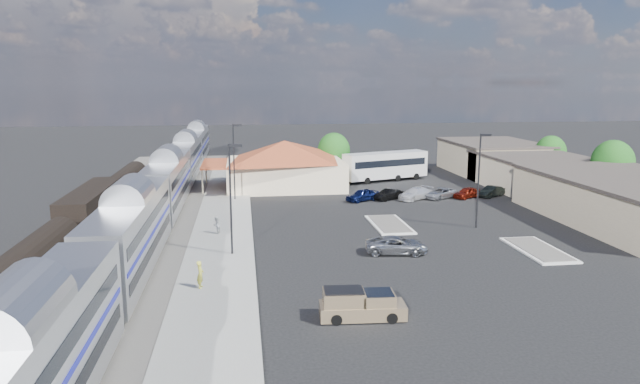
{
  "coord_description": "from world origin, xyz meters",
  "views": [
    {
      "loc": [
        -9.95,
        -50.39,
        13.64
      ],
      "look_at": [
        -2.33,
        5.48,
        2.8
      ],
      "focal_mm": 32.0,
      "sensor_mm": 36.0,
      "label": 1
    }
  ],
  "objects": [
    {
      "name": "station_depot",
      "position": [
        -4.56,
        24.0,
        3.13
      ],
      "size": [
        18.35,
        12.24,
        6.2
      ],
      "color": "beige",
      "rests_on": "ground"
    },
    {
      "name": "railbed",
      "position": [
        -21.0,
        8.0,
        0.06
      ],
      "size": [
        16.0,
        100.0,
        0.12
      ],
      "primitive_type": "cube",
      "color": "#4C4944",
      "rests_on": "ground"
    },
    {
      "name": "parked_car_f",
      "position": [
        19.8,
        14.01,
        0.66
      ],
      "size": [
        4.1,
        3.33,
        1.31
      ],
      "primitive_type": "imported",
      "rotation": [
        0.0,
        0.0,
        -1.0
      ],
      "color": "black",
      "rests_on": "ground"
    },
    {
      "name": "passenger_train",
      "position": [
        -18.0,
        11.45,
        2.87
      ],
      "size": [
        3.0,
        104.0,
        5.55
      ],
      "color": "silver",
      "rests_on": "ground"
    },
    {
      "name": "lamp_plat_n",
      "position": [
        -10.9,
        16.0,
        5.34
      ],
      "size": [
        1.08,
        0.25,
        9.0
      ],
      "color": "black",
      "rests_on": "ground"
    },
    {
      "name": "pickup_truck",
      "position": [
        -3.23,
        -19.5,
        0.82
      ],
      "size": [
        5.13,
        2.15,
        1.73
      ],
      "rotation": [
        0.0,
        0.0,
        1.5
      ],
      "color": "tan",
      "rests_on": "ground"
    },
    {
      "name": "parked_car_b",
      "position": [
        7.0,
        14.01,
        0.64
      ],
      "size": [
        4.01,
        3.25,
        1.28
      ],
      "primitive_type": "imported",
      "rotation": [
        0.0,
        0.0,
        -1.0
      ],
      "color": "black",
      "rests_on": "ground"
    },
    {
      "name": "suv",
      "position": [
        2.23,
        -7.14,
        0.7
      ],
      "size": [
        5.37,
        3.11,
        1.41
      ],
      "primitive_type": "imported",
      "rotation": [
        0.0,
        0.0,
        1.41
      ],
      "color": "#96989D",
      "rests_on": "ground"
    },
    {
      "name": "person_a",
      "position": [
        -12.96,
        -13.5,
        1.11
      ],
      "size": [
        0.54,
        0.73,
        1.86
      ],
      "primitive_type": "imported",
      "rotation": [
        0.0,
        0.0,
        1.43
      ],
      "color": "#D2CE41",
      "rests_on": "platform"
    },
    {
      "name": "parked_car_e",
      "position": [
        16.6,
        13.71,
        0.65
      ],
      "size": [
        4.08,
        3.26,
        1.3
      ],
      "primitive_type": "imported",
      "rotation": [
        0.0,
        0.0,
        -1.04
      ],
      "color": "maroon",
      "rests_on": "ground"
    },
    {
      "name": "coach_bus",
      "position": [
        9.92,
        27.02,
        2.32
      ],
      "size": [
        12.74,
        6.65,
        4.02
      ],
      "rotation": [
        0.0,
        0.0,
        1.9
      ],
      "color": "white",
      "rests_on": "ground"
    },
    {
      "name": "lamp_lot",
      "position": [
        12.1,
        0.0,
        5.34
      ],
      "size": [
        1.08,
        0.25,
        9.0
      ],
      "color": "black",
      "rests_on": "ground"
    },
    {
      "name": "tree_east_c",
      "position": [
        34.0,
        26.0,
        3.76
      ],
      "size": [
        4.41,
        4.41,
        6.21
      ],
      "color": "#382314",
      "rests_on": "ground"
    },
    {
      "name": "tree_depot",
      "position": [
        3.0,
        30.0,
        4.02
      ],
      "size": [
        4.71,
        4.71,
        6.63
      ],
      "color": "#382314",
      "rests_on": "ground"
    },
    {
      "name": "parked_car_a",
      "position": [
        3.8,
        13.71,
        0.72
      ],
      "size": [
        4.51,
        3.5,
        1.43
      ],
      "primitive_type": "imported",
      "rotation": [
        0.0,
        0.0,
        -1.07
      ],
      "color": "#0C1540",
      "rests_on": "ground"
    },
    {
      "name": "traffic_island_north",
      "position": [
        14.0,
        -8.0,
        0.1
      ],
      "size": [
        3.3,
        7.5,
        0.21
      ],
      "color": "silver",
      "rests_on": "ground"
    },
    {
      "name": "person_b",
      "position": [
        -12.49,
        0.42,
        0.96
      ],
      "size": [
        0.76,
        0.88,
        1.57
      ],
      "primitive_type": "imported",
      "rotation": [
        0.0,
        0.0,
        -1.81
      ],
      "color": "silver",
      "rests_on": "platform"
    },
    {
      "name": "ground",
      "position": [
        0.0,
        0.0,
        0.0
      ],
      "size": [
        280.0,
        280.0,
        0.0
      ],
      "primitive_type": "plane",
      "color": "black",
      "rests_on": "ground"
    },
    {
      "name": "traffic_island_south",
      "position": [
        4.0,
        2.0,
        0.1
      ],
      "size": [
        3.3,
        7.5,
        0.21
      ],
      "color": "silver",
      "rests_on": "ground"
    },
    {
      "name": "platform",
      "position": [
        -12.0,
        6.0,
        0.09
      ],
      "size": [
        5.5,
        92.0,
        0.18
      ],
      "primitive_type": "cube",
      "color": "gray",
      "rests_on": "ground"
    },
    {
      "name": "buildings_east",
      "position": [
        28.0,
        14.28,
        2.27
      ],
      "size": [
        14.4,
        51.4,
        4.8
      ],
      "color": "#C6B28C",
      "rests_on": "ground"
    },
    {
      "name": "freight_cars",
      "position": [
        -24.0,
        3.64,
        1.93
      ],
      "size": [
        2.8,
        46.0,
        4.0
      ],
      "color": "black",
      "rests_on": "ground"
    },
    {
      "name": "tree_east_b",
      "position": [
        34.0,
        12.0,
        4.22
      ],
      "size": [
        4.94,
        4.94,
        6.96
      ],
      "color": "#382314",
      "rests_on": "ground"
    },
    {
      "name": "parked_car_d",
      "position": [
        13.4,
        14.01,
        0.64
      ],
      "size": [
        5.03,
        4.14,
        1.28
      ],
      "primitive_type": "imported",
      "rotation": [
        0.0,
        0.0,
        -1.04
      ],
      "color": "#92959A",
      "rests_on": "ground"
    },
    {
      "name": "lamp_plat_s",
      "position": [
        -10.9,
        -6.0,
        5.34
      ],
      "size": [
        1.08,
        0.25,
        9.0
      ],
      "color": "black",
      "rests_on": "ground"
    },
    {
      "name": "parked_car_c",
      "position": [
        10.2,
        13.71,
        0.71
      ],
      "size": [
        5.16,
        4.32,
        1.41
      ],
      "primitive_type": "imported",
      "rotation": [
        0.0,
        0.0,
        -0.99
      ],
      "color": "white",
      "rests_on": "ground"
    }
  ]
}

